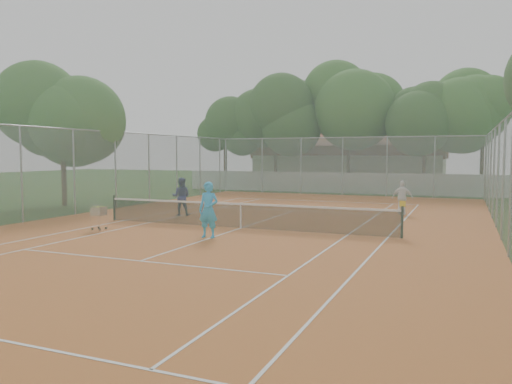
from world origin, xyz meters
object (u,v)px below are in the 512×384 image
at_px(clubhouse, 350,161).
at_px(ball_hopper, 99,217).
at_px(player_near, 208,210).
at_px(player_far_right, 402,198).
at_px(tennis_net, 241,215).
at_px(player_far_left, 181,197).

xyz_separation_m(clubhouse, ball_hopper, (-2.70, -31.43, -1.71)).
distance_m(player_near, player_far_right, 10.71).
relative_size(tennis_net, clubhouse, 0.72).
distance_m(player_far_right, ball_hopper, 13.60).
relative_size(player_near, player_far_right, 1.19).
xyz_separation_m(tennis_net, ball_hopper, (-4.70, -2.43, -0.02)).
height_order(player_far_left, ball_hopper, player_far_left).
distance_m(tennis_net, ball_hopper, 5.29).
relative_size(player_far_left, ball_hopper, 1.84).
bearing_deg(clubhouse, player_far_right, -72.02).
bearing_deg(player_far_right, player_far_left, 20.00).
bearing_deg(player_far_left, tennis_net, 128.08).
bearing_deg(ball_hopper, player_far_right, 34.34).
bearing_deg(player_near, player_far_right, 58.86).
relative_size(player_far_right, ball_hopper, 1.67).
height_order(tennis_net, clubhouse, clubhouse).
distance_m(clubhouse, player_far_left, 26.55).
bearing_deg(tennis_net, player_far_left, 148.39).
distance_m(tennis_net, clubhouse, 29.12).
relative_size(player_far_left, player_far_right, 1.10).
bearing_deg(player_far_left, player_far_right, -175.32).
bearing_deg(player_far_right, player_near, 55.50).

